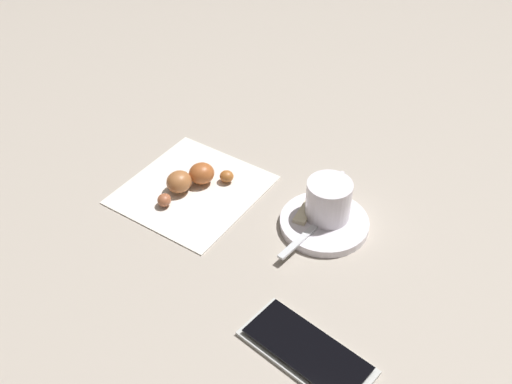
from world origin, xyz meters
TOP-DOWN VIEW (x-y plane):
  - ground_plane at (0.00, 0.00)m, footprint 1.80×1.80m
  - saucer at (-0.08, 0.01)m, footprint 0.12×0.12m
  - espresso_cup at (-0.08, 0.00)m, footprint 0.06×0.09m
  - teaspoon at (-0.08, 0.01)m, footprint 0.06×0.14m
  - sugar_packet at (-0.05, 0.00)m, footprint 0.02×0.06m
  - napkin at (0.12, -0.00)m, footprint 0.23×0.23m
  - croissant at (0.12, -0.00)m, footprint 0.09×0.10m
  - cell_phone at (-0.11, 0.22)m, footprint 0.17×0.12m

SIDE VIEW (x-z plane):
  - ground_plane at x=0.00m, z-range 0.00..0.00m
  - napkin at x=0.12m, z-range 0.00..0.00m
  - cell_phone at x=-0.11m, z-range 0.00..0.01m
  - saucer at x=-0.08m, z-range 0.00..0.01m
  - teaspoon at x=-0.08m, z-range 0.01..0.02m
  - sugar_packet at x=-0.05m, z-range 0.01..0.02m
  - croissant at x=0.12m, z-range 0.00..0.03m
  - espresso_cup at x=-0.08m, z-range 0.01..0.07m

